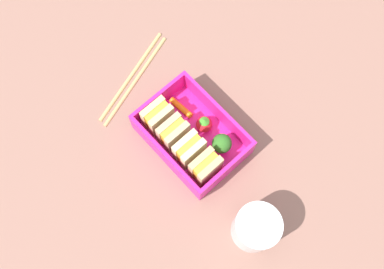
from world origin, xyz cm
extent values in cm
cube|color=#8F6456|center=(0.00, 0.00, -1.00)|extent=(120.00, 120.00, 2.00)
cube|color=#E71E8C|center=(0.00, 0.00, 0.60)|extent=(16.87, 12.03, 1.20)
cube|color=#E71E8C|center=(0.00, 5.72, 3.25)|extent=(16.87, 0.60, 4.09)
cube|color=#E71E8C|center=(0.00, -5.72, 3.25)|extent=(16.87, 0.60, 4.09)
cube|color=#E71E8C|center=(-8.13, 0.00, 3.25)|extent=(0.60, 10.83, 4.09)
cube|color=#E71E8C|center=(8.13, 0.00, 3.25)|extent=(0.60, 10.83, 4.09)
cube|color=tan|center=(-6.67, 2.30, 3.96)|extent=(1.02, 4.60, 5.52)
cube|color=yellow|center=(-5.65, 2.30, 3.96)|extent=(1.02, 4.24, 5.08)
cube|color=tan|center=(-4.63, 2.30, 3.96)|extent=(1.02, 4.60, 5.52)
cube|color=beige|center=(-2.90, 2.30, 3.96)|extent=(1.02, 4.60, 5.52)
cube|color=yellow|center=(-1.88, 2.30, 3.96)|extent=(1.02, 4.24, 5.08)
cube|color=beige|center=(-0.86, 2.30, 3.96)|extent=(1.02, 4.60, 5.52)
cube|color=tan|center=(0.86, 2.30, 3.96)|extent=(1.02, 4.60, 5.52)
cube|color=yellow|center=(1.88, 2.30, 3.96)|extent=(1.02, 4.24, 5.08)
cube|color=tan|center=(2.90, 2.30, 3.96)|extent=(1.02, 4.60, 5.52)
cube|color=#DBBF80|center=(4.63, 2.30, 3.96)|extent=(1.02, 4.60, 5.52)
cube|color=yellow|center=(5.65, 2.30, 3.96)|extent=(1.02, 4.24, 5.08)
cube|color=#DBBF80|center=(6.67, 2.30, 3.96)|extent=(1.02, 4.60, 5.52)
cylinder|color=#94D164|center=(-4.64, -2.16, 2.10)|extent=(1.04, 1.04, 1.79)
sphere|color=#316C23|center=(-4.64, -2.16, 4.10)|extent=(3.17, 3.17, 3.17)
sphere|color=red|center=(-0.31, -2.69, 2.56)|extent=(2.73, 2.73, 2.73)
cone|color=green|center=(-0.31, -2.69, 4.23)|extent=(1.64, 1.64, 0.60)
cylinder|color=orange|center=(5.00, -2.08, 1.71)|extent=(4.65, 1.45, 1.02)
cylinder|color=tan|center=(14.73, -0.10, 0.35)|extent=(6.61, 18.94, 0.70)
cylinder|color=tan|center=(16.01, 0.31, 0.35)|extent=(6.61, 18.94, 0.70)
cylinder|color=white|center=(-17.48, 3.14, 3.90)|extent=(6.77, 6.77, 7.80)
camera|label=1|loc=(-16.30, 14.84, 68.40)|focal=40.00mm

